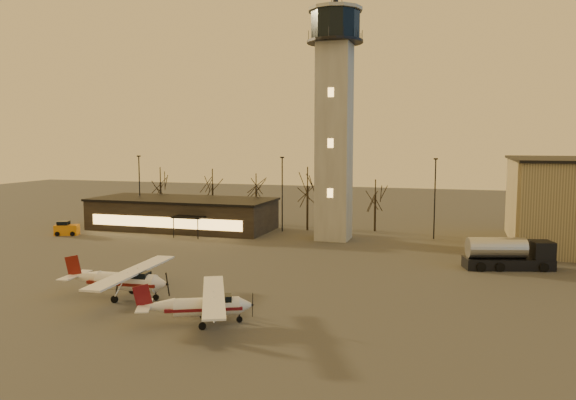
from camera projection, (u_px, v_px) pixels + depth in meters
The scene contains 9 objects.
ground at pixel (245, 307), 41.70m from camera, with size 220.00×220.00×0.00m, color #3C3A37.
control_tower at pixel (334, 107), 68.47m from camera, with size 6.80×6.80×32.60m.
terminal at pixel (183, 214), 78.31m from camera, with size 25.40×12.20×4.30m.
light_poles at pixel (339, 196), 70.43m from camera, with size 58.50×12.25×10.14m.
tree_row at pixel (256, 184), 82.30m from camera, with size 37.20×9.20×8.80m.
cessna_front at pixel (209, 309), 37.71m from camera, with size 8.42×10.08×2.90m.
cessna_rear at pixel (128, 285), 43.75m from camera, with size 9.34×11.79×3.25m.
fuel_truck at pixel (508, 256), 53.87m from camera, with size 8.60×4.47×3.07m.
service_cart at pixel (66, 230), 73.26m from camera, with size 3.27×2.62×1.84m.
Camera 1 is at (15.06, -37.87, 12.29)m, focal length 35.00 mm.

